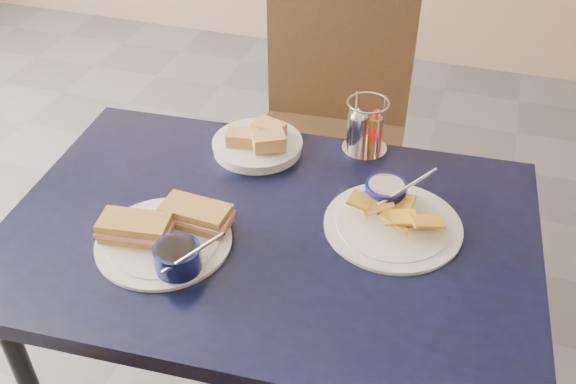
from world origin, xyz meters
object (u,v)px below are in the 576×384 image
(sandwich_plate, at_px, (167,235))
(plantain_plate, at_px, (391,213))
(condiment_caddy, at_px, (364,129))
(chair_far, at_px, (334,115))
(bread_basket, at_px, (258,143))
(dining_table, at_px, (269,253))

(sandwich_plate, relative_size, plantain_plate, 1.05)
(plantain_plate, xyz_separation_m, condiment_caddy, (-0.11, 0.25, 0.04))
(sandwich_plate, bearing_deg, chair_far, 81.91)
(chair_far, bearing_deg, sandwich_plate, -98.09)
(bread_basket, xyz_separation_m, condiment_caddy, (0.24, 0.08, 0.04))
(chair_far, height_order, plantain_plate, chair_far)
(bread_basket, height_order, condiment_caddy, condiment_caddy)
(dining_table, relative_size, bread_basket, 5.35)
(bread_basket, bearing_deg, sandwich_plate, -99.13)
(plantain_plate, bearing_deg, chair_far, 112.96)
(sandwich_plate, bearing_deg, bread_basket, 80.87)
(sandwich_plate, relative_size, bread_basket, 1.40)
(condiment_caddy, bearing_deg, chair_far, 111.94)
(dining_table, relative_size, chair_far, 1.17)
(plantain_plate, bearing_deg, bread_basket, 155.20)
(condiment_caddy, bearing_deg, dining_table, -109.80)
(sandwich_plate, xyz_separation_m, plantain_plate, (0.41, 0.21, -0.01))
(chair_far, relative_size, plantain_plate, 3.42)
(dining_table, bearing_deg, chair_far, 93.67)
(chair_far, relative_size, sandwich_plate, 3.26)
(dining_table, bearing_deg, condiment_caddy, 70.20)
(dining_table, height_order, bread_basket, bread_basket)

